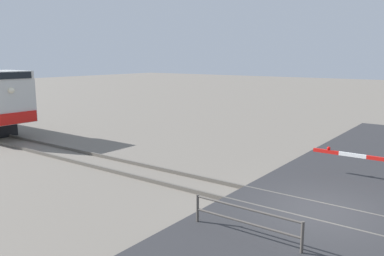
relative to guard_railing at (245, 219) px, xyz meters
The scene contains 5 objects.
ground_plane 3.14m from the guard_railing, 20.20° to the right, with size 160.00×160.00×0.00m, color slate.
rail_track_left 2.47m from the guard_railing, 26.10° to the right, with size 0.08×80.00×0.15m, color #59544C.
rail_track_right 3.79m from the guard_railing, 16.42° to the right, with size 0.08×80.00×0.15m, color #59544C.
road_surface 3.12m from the guard_railing, 20.20° to the right, with size 36.00×6.10×0.15m, color #2D2D30.
guard_railing is the anchor object (origin of this frame).
Camera 1 is at (-11.48, -3.56, 4.80)m, focal length 36.64 mm.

